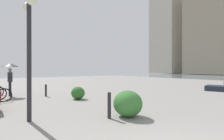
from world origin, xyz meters
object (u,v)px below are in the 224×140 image
(pedestrian, at_px, (10,70))
(bollard_mid, at_px, (46,90))
(bollard_near, at_px, (109,105))
(lamppost, at_px, (29,40))

(pedestrian, distance_m, bollard_mid, 2.57)
(pedestrian, bearing_deg, bollard_mid, -129.05)
(bollard_mid, bearing_deg, pedestrian, 50.95)
(pedestrian, height_order, bollard_mid, pedestrian)
(bollard_near, bearing_deg, pedestrian, 15.18)
(pedestrian, relative_size, bollard_mid, 2.72)
(lamppost, xyz_separation_m, bollard_mid, (5.06, -1.92, -2.20))
(bollard_mid, bearing_deg, lamppost, 159.18)
(lamppost, relative_size, bollard_mid, 5.19)
(lamppost, height_order, pedestrian, lamppost)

